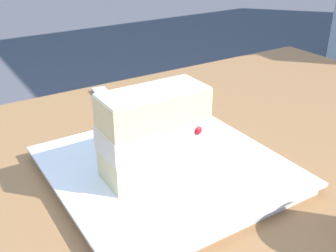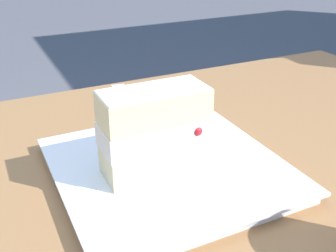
{
  "view_description": "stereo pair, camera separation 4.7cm",
  "coord_description": "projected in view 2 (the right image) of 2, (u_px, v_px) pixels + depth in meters",
  "views": [
    {
      "loc": [
        0.0,
        0.2,
        1.04
      ],
      "look_at": [
        -0.22,
        -0.16,
        0.83
      ],
      "focal_mm": 44.11,
      "sensor_mm": 36.0,
      "label": 1
    },
    {
      "loc": [
        -0.04,
        0.22,
        1.04
      ],
      "look_at": [
        -0.22,
        -0.16,
        0.83
      ],
      "focal_mm": 44.11,
      "sensor_mm": 36.0,
      "label": 2
    }
  ],
  "objects": [
    {
      "name": "dessert_plate",
      "position": [
        168.0,
        169.0,
        0.5
      ],
      "size": [
        0.26,
        0.26,
        0.02
      ],
      "color": "white",
      "rests_on": "patio_table"
    },
    {
      "name": "dessert_fork",
      "position": [
        126.0,
        100.0,
        0.7
      ],
      "size": [
        0.04,
        0.17,
        0.01
      ],
      "color": "silver",
      "rests_on": "patio_table"
    },
    {
      "name": "cake_slice",
      "position": [
        155.0,
        131.0,
        0.46
      ],
      "size": [
        0.12,
        0.06,
        0.1
      ],
      "color": "beige",
      "rests_on": "dessert_plate"
    }
  ]
}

